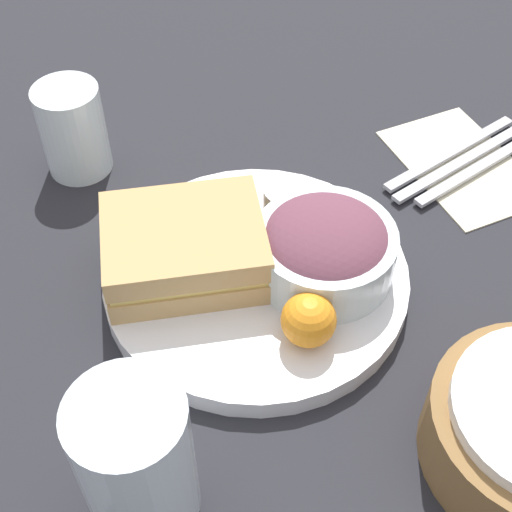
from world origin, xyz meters
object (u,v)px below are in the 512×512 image
object	(u,v)px
plate	(256,278)
knife	(463,161)
sandwich	(185,247)
fork	(451,153)
drink_glass	(136,461)
water_glass	(73,130)
spoon	(475,170)
dressing_cup	(287,203)
salad_bowl	(325,248)

from	to	relation	value
plate	knife	bearing A→B (deg)	-167.43
sandwich	knife	bearing A→B (deg)	-174.66
sandwich	fork	xyz separation A→B (m)	(-0.34, -0.05, -0.04)
plate	drink_glass	xyz separation A→B (m)	(0.16, 0.16, 0.06)
plate	water_glass	world-z (taller)	water_glass
sandwich	spoon	distance (m)	0.35
dressing_cup	fork	size ratio (longest dim) A/B	0.23
drink_glass	spoon	world-z (taller)	drink_glass
water_glass	drink_glass	bearing A→B (deg)	81.95
plate	drink_glass	world-z (taller)	drink_glass
salad_bowl	knife	xyz separation A→B (m)	(-0.22, -0.09, -0.05)
sandwich	fork	size ratio (longest dim) A/B	0.85
salad_bowl	water_glass	bearing A→B (deg)	-58.12
dressing_cup	sandwich	bearing A→B (deg)	10.09
knife	water_glass	size ratio (longest dim) A/B	2.06
sandwich	salad_bowl	distance (m)	0.13
dressing_cup	spoon	distance (m)	0.23
salad_bowl	dressing_cup	distance (m)	0.08
sandwich	salad_bowl	size ratio (longest dim) A/B	1.31
sandwich	water_glass	xyz separation A→B (m)	(0.05, -0.21, 0.00)
salad_bowl	drink_glass	bearing A→B (deg)	31.44
dressing_cup	knife	xyz separation A→B (m)	(-0.23, -0.01, -0.03)
plate	salad_bowl	xyz separation A→B (m)	(-0.06, 0.03, 0.04)
fork	spoon	xyz separation A→B (m)	(-0.01, 0.04, 0.00)
plate	salad_bowl	world-z (taller)	salad_bowl
plate	dressing_cup	world-z (taller)	dressing_cup
drink_glass	fork	size ratio (longest dim) A/B	0.67
sandwich	spoon	bearing A→B (deg)	-177.64
drink_glass	plate	bearing A→B (deg)	-135.52
plate	fork	world-z (taller)	plate
plate	fork	xyz separation A→B (m)	(-0.28, -0.08, -0.00)
spoon	water_glass	world-z (taller)	water_glass
dressing_cup	salad_bowl	bearing A→B (deg)	90.53
sandwich	dressing_cup	size ratio (longest dim) A/B	3.64
plate	water_glass	size ratio (longest dim) A/B	2.82
salad_bowl	dressing_cup	world-z (taller)	salad_bowl
plate	knife	size ratio (longest dim) A/B	1.37
sandwich	water_glass	size ratio (longest dim) A/B	1.67
plate	drink_glass	bearing A→B (deg)	44.48
drink_glass	spoon	bearing A→B (deg)	-155.42
fork	salad_bowl	bearing A→B (deg)	-166.95
knife	water_glass	world-z (taller)	water_glass
plate	spoon	size ratio (longest dim) A/B	1.60
drink_glass	water_glass	xyz separation A→B (m)	(-0.06, -0.40, -0.02)
fork	dressing_cup	bearing A→B (deg)	174.91
spoon	knife	bearing A→B (deg)	90.00
dressing_cup	drink_glass	world-z (taller)	drink_glass
plate	spoon	distance (m)	0.29
plate	dressing_cup	size ratio (longest dim) A/B	6.16
salad_bowl	water_glass	xyz separation A→B (m)	(0.16, -0.26, -0.00)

